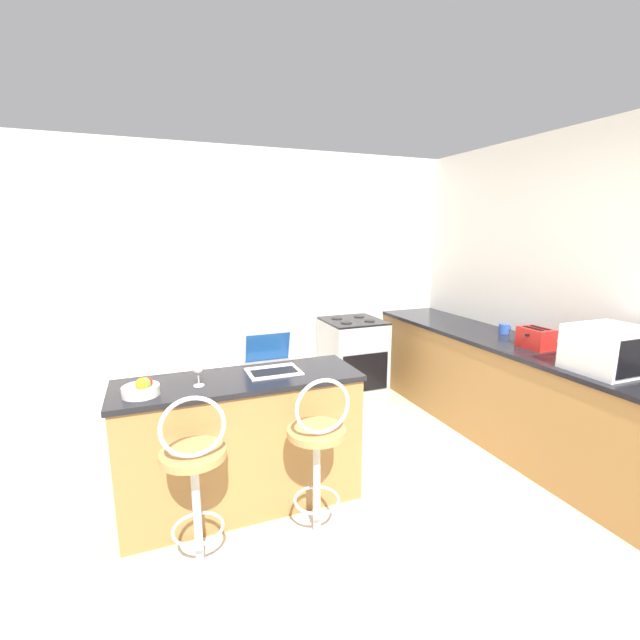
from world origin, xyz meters
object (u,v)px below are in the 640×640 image
Objects in this scene: microwave at (609,349)px; mug_blue at (504,329)px; bar_stool_far at (318,463)px; toaster at (536,338)px; fruit_bowl at (142,389)px; stove_range at (352,360)px; bar_stool_near at (196,489)px; wine_glass_tall at (198,369)px; laptop at (271,361)px.

microwave is 4.39× the size of mug_blue.
toaster is (1.99, 0.33, 0.48)m from bar_stool_far.
fruit_bowl is (-2.90, 0.06, -0.04)m from toaster.
bar_stool_far is 2.33m from mug_blue.
bar_stool_near is at bearing -134.08° from stove_range.
stove_range is 2.30m from wine_glass_tall.
laptop is 2.26m from mug_blue.
bar_stool_near is at bearing -163.87° from mug_blue.
laptop is at bearing 12.94° from fruit_bowl.
bar_stool_near is 2.73m from toaster.
bar_stool_far is at bearing -35.98° from wine_glass_tall.
bar_stool_far is 4.10× the size of toaster.
mug_blue is at bearing 6.02° from laptop.
bar_stool_near is at bearing -101.01° from wine_glass_tall.
microwave reaches higher than bar_stool_far.
stove_range is 2.56m from fruit_bowl.
fruit_bowl is at bearing -172.14° from mug_blue.
mug_blue is at bearing 16.13° from bar_stool_near.
wine_glass_tall is (0.08, 0.43, 0.51)m from bar_stool_near.
fruit_bowl is at bearing -144.18° from stove_range.
fruit_bowl is at bearing 178.81° from toaster.
laptop is at bearing -133.85° from stove_range.
toaster is 1.83m from stove_range.
microwave is at bearing -13.04° from fruit_bowl.
bar_stool_far is 2.07m from toaster.
bar_stool_near is 4.10× the size of toaster.
wine_glass_tall is at bearing 177.79° from toaster.
fruit_bowl reaches higher than stove_range.
fruit_bowl is at bearing -167.06° from laptop.
bar_stool_near is 7.04× the size of wine_glass_tall.
bar_stool_far is 9.74× the size of mug_blue.
stove_range is at bearing 58.95° from bar_stool_far.
wine_glass_tall is (-2.56, 0.70, -0.05)m from microwave.
microwave reaches higher than fruit_bowl.
toaster is at bearing 9.56° from bar_stool_far.
bar_stool_far is at bearing -23.36° from fruit_bowl.
fruit_bowl is 1.41× the size of wine_glass_tall.
laptop is 1.68× the size of fruit_bowl.
bar_stool_far is at bearing 172.13° from microwave.
microwave is at bearing -15.42° from wine_glass_tall.
microwave is at bearing -99.44° from mug_blue.
stove_range is at bearing 111.40° from microwave.
toaster is at bearing 7.14° from bar_stool_near.
fruit_bowl is at bearing 120.35° from bar_stool_near.
fruit_bowl is at bearing -172.84° from wine_glass_tall.
microwave is 1.84× the size of toaster.
bar_stool_near is 2.97× the size of laptop.
microwave is 1.11m from mug_blue.
wine_glass_tall is (-2.58, 0.10, 0.02)m from toaster.
bar_stool_near is 5.01× the size of fruit_bowl.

